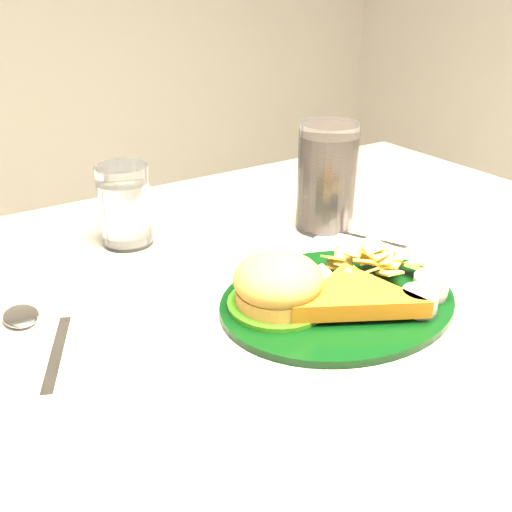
{
  "coord_description": "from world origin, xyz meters",
  "views": [
    {
      "loc": [
        -0.31,
        -0.48,
        1.08
      ],
      "look_at": [
        -0.0,
        -0.01,
        0.8
      ],
      "focal_mm": 40.0,
      "sensor_mm": 36.0,
      "label": 1
    }
  ],
  "objects_px": {
    "water_glass": "(125,205)",
    "cola_glass": "(327,178)",
    "dinner_plate": "(339,279)",
    "fork_napkin": "(361,237)"
  },
  "relations": [
    {
      "from": "water_glass",
      "to": "cola_glass",
      "type": "relative_size",
      "value": 0.72
    },
    {
      "from": "dinner_plate",
      "to": "water_glass",
      "type": "height_order",
      "value": "water_glass"
    },
    {
      "from": "water_glass",
      "to": "fork_napkin",
      "type": "xyz_separation_m",
      "value": [
        0.27,
        -0.17,
        -0.05
      ]
    },
    {
      "from": "dinner_plate",
      "to": "water_glass",
      "type": "relative_size",
      "value": 2.5
    },
    {
      "from": "water_glass",
      "to": "cola_glass",
      "type": "distance_m",
      "value": 0.28
    },
    {
      "from": "cola_glass",
      "to": "fork_napkin",
      "type": "height_order",
      "value": "cola_glass"
    },
    {
      "from": "dinner_plate",
      "to": "cola_glass",
      "type": "relative_size",
      "value": 1.79
    },
    {
      "from": "water_glass",
      "to": "fork_napkin",
      "type": "height_order",
      "value": "water_glass"
    },
    {
      "from": "cola_glass",
      "to": "fork_napkin",
      "type": "relative_size",
      "value": 1.0
    },
    {
      "from": "dinner_plate",
      "to": "water_glass",
      "type": "distance_m",
      "value": 0.31
    }
  ]
}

